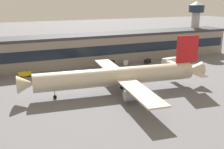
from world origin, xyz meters
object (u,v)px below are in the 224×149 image
pushback_tractor (25,74)px  stair_truck (108,64)px  baggage_tug (148,61)px  airliner (120,76)px  follow_me_car (126,63)px  control_tower (196,20)px  fuel_truck (170,61)px  crew_van (187,59)px

pushback_tractor → stair_truck: size_ratio=0.77×
baggage_tug → airliner: bearing=-132.9°
pushback_tractor → follow_me_car: follow_me_car is taller
pushback_tractor → baggage_tug: size_ratio=1.20×
control_tower → airliner: bearing=-145.8°
pushback_tractor → follow_me_car: (44.81, 1.00, 0.04)m
control_tower → fuel_truck: size_ratio=3.18×
control_tower → baggage_tug: bearing=-159.1°
crew_van → stair_truck: stair_truck is taller
control_tower → baggage_tug: 45.44m
airliner → control_tower: 84.44m
control_tower → stair_truck: (-60.82, -17.16, -15.73)m
follow_me_car → stair_truck: bearing=-165.4°
crew_van → follow_me_car: (-29.18, 6.85, -0.37)m
fuel_truck → pushback_tractor: size_ratio=1.79×
airliner → stair_truck: airliner is taller
fuel_truck → crew_van: (10.09, 0.82, -0.42)m
fuel_truck → stair_truck: size_ratio=1.38×
airliner → stair_truck: (8.31, 29.74, -3.42)m
fuel_truck → pushback_tractor: 64.25m
stair_truck → pushback_tractor: bearing=177.4°
fuel_truck → baggage_tug: (-7.79, 7.18, -0.80)m
airliner → stair_truck: size_ratio=9.79×
airliner → control_tower: (69.13, 46.90, 12.30)m
airliner → baggage_tug: (29.61, 31.85, -4.32)m
control_tower → stair_truck: size_ratio=4.40×
fuel_truck → baggage_tug: fuel_truck is taller
fuel_truck → baggage_tug: size_ratio=2.15×
control_tower → follow_me_car: control_tower is taller
crew_van → baggage_tug: (-17.89, 6.35, -0.37)m
airliner → stair_truck: 31.07m
fuel_truck → follow_me_car: 20.59m
pushback_tractor → airliner: bearing=-49.8°
crew_van → pushback_tractor: size_ratio=1.12×
crew_van → control_tower: bearing=44.7°
stair_truck → baggage_tug: size_ratio=1.56×
pushback_tractor → baggage_tug: baggage_tug is taller
follow_me_car → fuel_truck: bearing=-21.9°
stair_truck → baggage_tug: (21.30, 2.10, -0.89)m
airliner → pushback_tractor: (-26.50, 31.34, -4.35)m
control_tower → crew_van: size_ratio=5.08×
control_tower → follow_me_car: (-50.82, -14.56, -16.62)m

